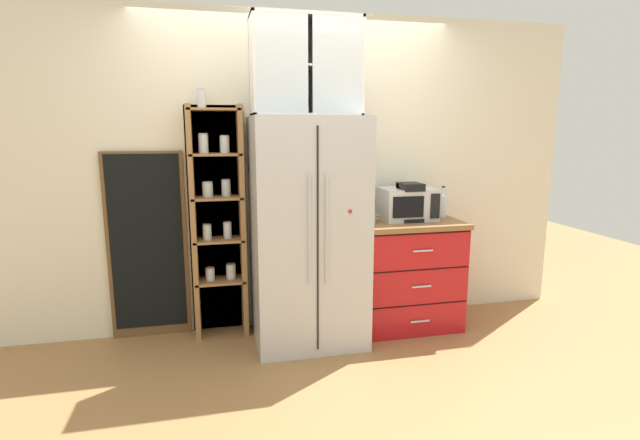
% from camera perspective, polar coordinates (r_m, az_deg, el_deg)
% --- Properties ---
extents(ground_plane, '(10.50, 10.50, 0.00)m').
position_cam_1_polar(ground_plane, '(3.95, -1.48, -13.72)').
color(ground_plane, '#9E7042').
extents(wall_back_cream, '(4.82, 0.10, 2.55)m').
position_cam_1_polar(wall_back_cream, '(4.01, -2.73, 5.56)').
color(wall_back_cream, silver).
rests_on(wall_back_cream, ground).
extents(refrigerator, '(0.83, 0.74, 1.73)m').
position_cam_1_polar(refrigerator, '(3.67, -1.52, -1.39)').
color(refrigerator, silver).
rests_on(refrigerator, ground).
extents(pantry_shelf_column, '(0.45, 0.27, 1.93)m').
position_cam_1_polar(pantry_shelf_column, '(3.87, -12.06, 0.34)').
color(pantry_shelf_column, brown).
rests_on(pantry_shelf_column, ground).
extents(counter_cabinet, '(0.85, 0.60, 0.90)m').
position_cam_1_polar(counter_cabinet, '(4.10, 10.25, -6.22)').
color(counter_cabinet, red).
rests_on(counter_cabinet, ground).
extents(microwave, '(0.44, 0.33, 0.26)m').
position_cam_1_polar(microwave, '(4.02, 10.34, 1.91)').
color(microwave, silver).
rests_on(microwave, counter_cabinet).
extents(coffee_maker, '(0.17, 0.20, 0.31)m').
position_cam_1_polar(coffee_maker, '(3.97, 10.50, 2.17)').
color(coffee_maker, black).
rests_on(coffee_maker, counter_cabinet).
extents(mug_sage, '(0.11, 0.07, 0.08)m').
position_cam_1_polar(mug_sage, '(3.83, 6.18, 0.26)').
color(mug_sage, '#8CA37F').
rests_on(mug_sage, counter_cabinet).
extents(bottle_clear, '(0.07, 0.07, 0.26)m').
position_cam_1_polar(bottle_clear, '(4.19, 14.38, 1.91)').
color(bottle_clear, silver).
rests_on(bottle_clear, counter_cabinet).
extents(bottle_green, '(0.06, 0.06, 0.27)m').
position_cam_1_polar(bottle_green, '(3.93, 10.79, 1.51)').
color(bottle_green, '#285B33').
rests_on(bottle_green, counter_cabinet).
extents(upper_cabinet, '(0.79, 0.32, 0.70)m').
position_cam_1_polar(upper_cabinet, '(3.66, -1.77, 17.62)').
color(upper_cabinet, silver).
rests_on(upper_cabinet, refrigerator).
extents(chalkboard_menu, '(0.60, 0.04, 1.47)m').
position_cam_1_polar(chalkboard_menu, '(3.98, -19.83, -2.87)').
color(chalkboard_menu, brown).
rests_on(chalkboard_menu, ground).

